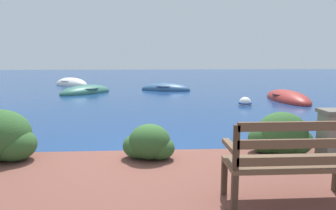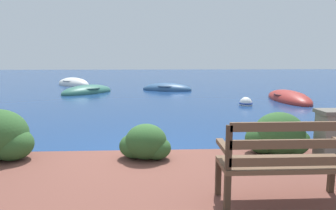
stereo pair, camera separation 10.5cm
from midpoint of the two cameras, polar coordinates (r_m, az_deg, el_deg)
ground_plane at (r=5.17m, az=-4.15°, el=-10.88°), size 80.00×80.00×0.00m
park_bench at (r=3.40m, az=22.56°, el=-9.71°), size 1.38×0.48×0.93m
hedge_clump_left at (r=4.62m, az=-3.69°, el=-7.37°), size 0.80×0.57×0.54m
hedge_clump_centre at (r=5.14m, az=20.76°, el=-5.56°), size 1.00×0.72×0.68m
rowboat_nearest at (r=13.31m, az=22.22°, el=1.04°), size 1.24×3.27×0.74m
rowboat_mid at (r=15.49m, az=-14.94°, el=2.44°), size 2.83×3.03×0.72m
rowboat_far at (r=16.26m, az=-0.02°, el=3.04°), size 2.96×1.98×0.69m
rowboat_outer at (r=20.02m, az=-17.42°, el=3.79°), size 2.89×2.74×0.88m
mooring_buoy at (r=11.50m, az=14.85°, el=0.34°), size 0.50×0.50×0.46m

